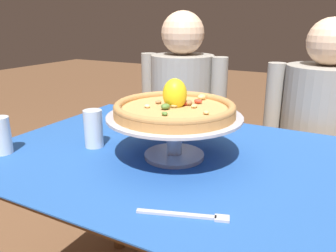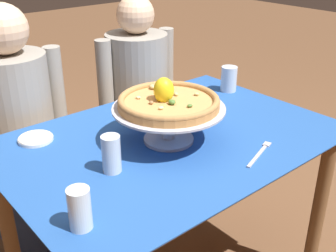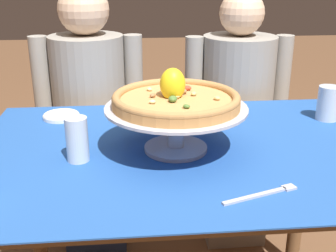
{
  "view_description": "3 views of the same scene",
  "coord_description": "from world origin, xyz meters",
  "px_view_note": "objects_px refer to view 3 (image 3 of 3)",
  "views": [
    {
      "loc": [
        0.43,
        -0.89,
        1.18
      ],
      "look_at": [
        -0.03,
        -0.05,
        0.88
      ],
      "focal_mm": 36.35,
      "sensor_mm": 36.0,
      "label": 1
    },
    {
      "loc": [
        -0.92,
        -1.07,
        1.48
      ],
      "look_at": [
        -0.04,
        -0.04,
        0.84
      ],
      "focal_mm": 44.56,
      "sensor_mm": 36.0,
      "label": 2
    },
    {
      "loc": [
        -0.16,
        -1.16,
        1.28
      ],
      "look_at": [
        -0.05,
        -0.03,
        0.85
      ],
      "focal_mm": 45.21,
      "sensor_mm": 36.0,
      "label": 3
    }
  ],
  "objects_px": {
    "pizza_stand": "(176,119)",
    "side_plate": "(61,116)",
    "water_glass_back_right": "(328,105)",
    "diner_left": "(92,128)",
    "water_glass_side_left": "(77,142)",
    "dinner_fork": "(264,194)",
    "diner_right": "(235,127)",
    "pizza": "(176,99)"
  },
  "relations": [
    {
      "from": "water_glass_back_right",
      "to": "dinner_fork",
      "type": "relative_size",
      "value": 0.61
    },
    {
      "from": "water_glass_side_left",
      "to": "diner_right",
      "type": "xyz_separation_m",
      "value": [
        0.64,
        0.73,
        -0.25
      ]
    },
    {
      "from": "water_glass_back_right",
      "to": "side_plate",
      "type": "relative_size",
      "value": 0.94
    },
    {
      "from": "pizza_stand",
      "to": "side_plate",
      "type": "height_order",
      "value": "pizza_stand"
    },
    {
      "from": "pizza_stand",
      "to": "water_glass_side_left",
      "type": "distance_m",
      "value": 0.29
    },
    {
      "from": "water_glass_back_right",
      "to": "diner_left",
      "type": "relative_size",
      "value": 0.1
    },
    {
      "from": "water_glass_back_right",
      "to": "water_glass_side_left",
      "type": "distance_m",
      "value": 0.89
    },
    {
      "from": "side_plate",
      "to": "diner_right",
      "type": "relative_size",
      "value": 0.11
    },
    {
      "from": "diner_right",
      "to": "side_plate",
      "type": "bearing_deg",
      "value": -153.85
    },
    {
      "from": "pizza_stand",
      "to": "pizza",
      "type": "bearing_deg",
      "value": 105.27
    },
    {
      "from": "side_plate",
      "to": "water_glass_side_left",
      "type": "bearing_deg",
      "value": -74.94
    },
    {
      "from": "pizza",
      "to": "diner_right",
      "type": "relative_size",
      "value": 0.31
    },
    {
      "from": "water_glass_back_right",
      "to": "water_glass_side_left",
      "type": "relative_size",
      "value": 0.95
    },
    {
      "from": "water_glass_back_right",
      "to": "side_plate",
      "type": "bearing_deg",
      "value": 173.67
    },
    {
      "from": "dinner_fork",
      "to": "diner_right",
      "type": "height_order",
      "value": "diner_right"
    },
    {
      "from": "side_plate",
      "to": "dinner_fork",
      "type": "relative_size",
      "value": 0.65
    },
    {
      "from": "pizza_stand",
      "to": "pizza",
      "type": "height_order",
      "value": "pizza"
    },
    {
      "from": "water_glass_side_left",
      "to": "side_plate",
      "type": "distance_m",
      "value": 0.38
    },
    {
      "from": "side_plate",
      "to": "diner_right",
      "type": "distance_m",
      "value": 0.85
    },
    {
      "from": "water_glass_back_right",
      "to": "dinner_fork",
      "type": "xyz_separation_m",
      "value": [
        -0.39,
        -0.5,
        -0.05
      ]
    },
    {
      "from": "water_glass_back_right",
      "to": "diner_right",
      "type": "relative_size",
      "value": 0.1
    },
    {
      "from": "diner_left",
      "to": "water_glass_back_right",
      "type": "bearing_deg",
      "value": -28.29
    },
    {
      "from": "pizza",
      "to": "water_glass_side_left",
      "type": "distance_m",
      "value": 0.3
    },
    {
      "from": "side_plate",
      "to": "diner_right",
      "type": "height_order",
      "value": "diner_right"
    },
    {
      "from": "pizza_stand",
      "to": "water_glass_back_right",
      "type": "bearing_deg",
      "value": 20.93
    },
    {
      "from": "dinner_fork",
      "to": "diner_right",
      "type": "xyz_separation_m",
      "value": [
        0.18,
        0.97,
        -0.2
      ]
    },
    {
      "from": "diner_right",
      "to": "water_glass_side_left",
      "type": "bearing_deg",
      "value": -131.3
    },
    {
      "from": "side_plate",
      "to": "diner_left",
      "type": "xyz_separation_m",
      "value": [
        0.07,
        0.37,
        -0.19
      ]
    },
    {
      "from": "side_plate",
      "to": "dinner_fork",
      "type": "xyz_separation_m",
      "value": [
        0.56,
        -0.61,
        -0.01
      ]
    },
    {
      "from": "side_plate",
      "to": "diner_left",
      "type": "relative_size",
      "value": 0.11
    },
    {
      "from": "water_glass_back_right",
      "to": "pizza",
      "type": "bearing_deg",
      "value": -159.24
    },
    {
      "from": "pizza",
      "to": "side_plate",
      "type": "height_order",
      "value": "pizza"
    },
    {
      "from": "side_plate",
      "to": "pizza_stand",
      "type": "bearing_deg",
      "value": -40.25
    },
    {
      "from": "pizza_stand",
      "to": "water_glass_side_left",
      "type": "height_order",
      "value": "pizza_stand"
    },
    {
      "from": "pizza_stand",
      "to": "pizza",
      "type": "relative_size",
      "value": 1.13
    },
    {
      "from": "diner_left",
      "to": "dinner_fork",
      "type": "bearing_deg",
      "value": -63.2
    },
    {
      "from": "pizza",
      "to": "water_glass_back_right",
      "type": "xyz_separation_m",
      "value": [
        0.57,
        0.21,
        -0.11
      ]
    },
    {
      "from": "pizza",
      "to": "water_glass_side_left",
      "type": "bearing_deg",
      "value": -170.37
    },
    {
      "from": "pizza",
      "to": "diner_left",
      "type": "distance_m",
      "value": 0.83
    },
    {
      "from": "pizza_stand",
      "to": "water_glass_side_left",
      "type": "bearing_deg",
      "value": -170.72
    },
    {
      "from": "pizza_stand",
      "to": "dinner_fork",
      "type": "xyz_separation_m",
      "value": [
        0.18,
        -0.28,
        -0.1
      ]
    },
    {
      "from": "pizza_stand",
      "to": "side_plate",
      "type": "distance_m",
      "value": 0.51
    }
  ]
}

